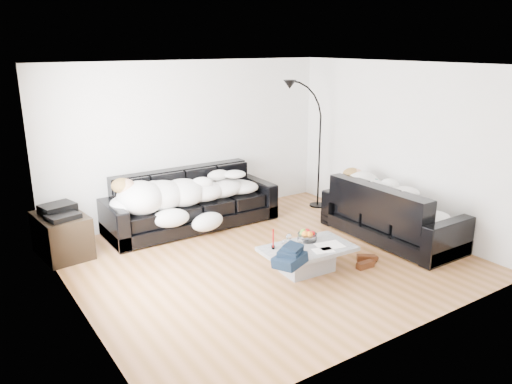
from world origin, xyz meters
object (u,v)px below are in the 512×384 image
wine_glass_a (289,241)px  sofa_right (392,211)px  coffee_table (307,259)px  stereo (59,211)px  sleeper_right (393,198)px  candle_right (273,238)px  fruit_bowl (307,235)px  wine_glass_b (284,246)px  wine_glass_c (300,245)px  floor_lamp (319,152)px  candle_left (273,241)px  av_cabinet (62,235)px  shoes (366,261)px  sofa_back (192,200)px  sleeper_back (193,189)px

wine_glass_a → sofa_right: bearing=2.2°
coffee_table → stereo: (-2.50, 2.30, 0.49)m
sleeper_right → candle_right: bearing=88.8°
sleeper_right → fruit_bowl: sleeper_right is taller
wine_glass_b → wine_glass_c: (0.19, -0.08, -0.00)m
sofa_right → floor_lamp: floor_lamp is taller
candle_right → stereo: (-2.12, 2.06, 0.19)m
candle_left → av_cabinet: (-2.10, 2.11, -0.15)m
sleeper_right → coffee_table: (-1.78, -0.19, -0.47)m
candle_left → sofa_right: bearing=-0.1°
fruit_bowl → wine_glass_b: same height
sleeper_right → wine_glass_b: sleeper_right is taller
wine_glass_a → wine_glass_b: 0.13m
candle_right → stereo: size_ratio=0.56×
stereo → shoes: bearing=-52.0°
wine_glass_b → candle_right: 0.19m
coffee_table → av_cabinet: 3.40m
sleeper_right → wine_glass_c: sleeper_right is taller
sofa_back → sleeper_right: sofa_back is taller
wine_glass_a → fruit_bowl: bearing=10.2°
sleeper_back → wine_glass_b: bearing=-86.2°
wine_glass_c → sleeper_back: bearing=98.4°
candle_left → stereo: stereo is taller
sofa_back → wine_glass_c: sofa_back is taller
floor_lamp → candle_right: bearing=-149.8°
sofa_back → sleeper_back: size_ratio=1.18×
wine_glass_b → coffee_table: bearing=-8.8°
sofa_back → av_cabinet: 2.02m
fruit_bowl → floor_lamp: floor_lamp is taller
coffee_table → stereo: stereo is taller
fruit_bowl → shoes: size_ratio=0.60×
sleeper_back → candle_right: (0.11, -2.04, -0.19)m
wine_glass_c → coffee_table: bearing=10.8°
wine_glass_c → stereo: bearing=135.3°
candle_left → floor_lamp: floor_lamp is taller
wine_glass_c → shoes: 1.04m
coffee_table → candle_right: (-0.38, 0.24, 0.30)m
coffee_table → floor_lamp: bearing=46.8°
sofa_right → shoes: size_ratio=5.06×
sleeper_back → floor_lamp: (2.39, -0.26, 0.35)m
wine_glass_b → floor_lamp: 3.04m
floor_lamp → shoes: bearing=-123.7°
sofa_right → wine_glass_b: bearing=93.7°
sleeper_right → coffee_table: size_ratio=1.58×
fruit_bowl → wine_glass_c: 0.35m
wine_glass_a → floor_lamp: 2.91m
sleeper_back → wine_glass_c: (0.34, -2.30, -0.23)m
wine_glass_b → candle_right: candle_right is taller
candle_left → wine_glass_a: bearing=-22.6°
wine_glass_b → shoes: size_ratio=0.37×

